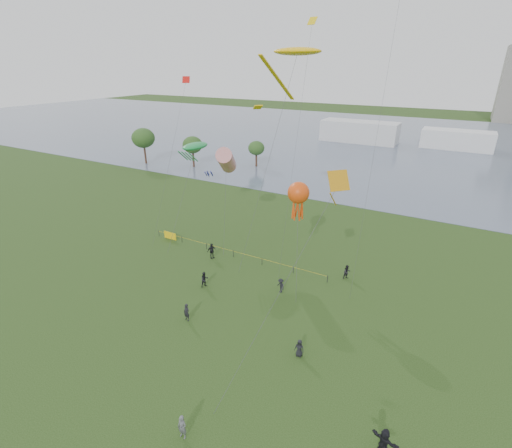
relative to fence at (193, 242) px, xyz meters
The scene contains 20 objects.
ground_plane 20.33m from the fence, 51.67° to the right, with size 400.00×400.00×0.00m, color #1B3310.
lake 85.00m from the fence, 81.47° to the left, with size 400.00×120.00×0.08m, color slate.
pavilion_left 79.10m from the fence, 89.56° to the left, with size 22.00×8.00×6.00m, color silver.
pavilion_right 86.29m from the fence, 72.04° to the left, with size 18.00×7.00×5.00m, color silver.
trees 42.57m from the fence, 131.90° to the left, with size 28.41×14.76×8.17m.
fence is the anchor object (origin of this frame).
kite_flyer 27.05m from the fence, 53.53° to the right, with size 0.63×0.41×1.73m, color #56595D.
spectator_a 9.99m from the fence, 45.13° to the right, with size 0.85×0.66×1.74m, color black.
spectator_b 15.08m from the fence, 15.88° to the right, with size 1.02×0.59×1.58m, color black.
spectator_c 4.38m from the fence, 21.20° to the right, with size 1.15×0.48×1.96m, color black.
spectator_d 22.90m from the fence, 30.47° to the right, with size 0.76×0.49×1.55m, color black.
spectator_e 32.04m from the fence, 31.34° to the right, with size 1.76×0.56×1.89m, color black.
spectator_f 15.30m from the fence, 54.27° to the right, with size 0.63×0.41×1.73m, color black.
spectator_g 19.79m from the fence, ahead, with size 0.80×0.62×1.65m, color black.
kite_stingray 25.49m from the fence, 14.53° to the left, with size 5.97×10.02×23.23m.
kite_windsock 11.39m from the fence, 43.98° to the left, with size 4.34×6.16×12.92m.
kite_creature 12.29m from the fence, 115.46° to the left, with size 2.38×9.60×12.39m.
kite_octopus 16.93m from the fence, ahead, with size 3.41×6.02×10.76m.
kite_delta 27.49m from the fence, 27.73° to the right, with size 5.37×9.53×15.39m.
small_kites 26.23m from the fence, 24.12° to the left, with size 25.00×3.46×8.02m.
Camera 1 is at (15.37, -17.70, 21.83)m, focal length 26.00 mm.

